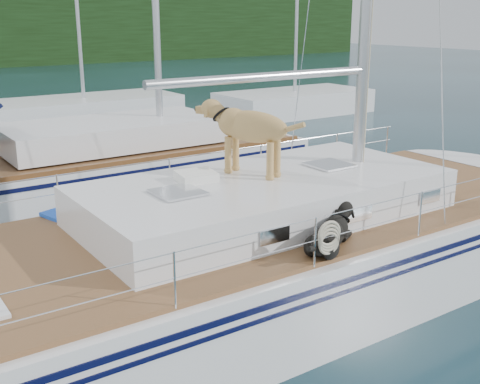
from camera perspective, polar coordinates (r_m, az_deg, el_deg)
ground at (r=8.69m, az=-2.02°, el=-11.02°), size 120.00×120.00×0.00m
main_sailboat at (r=8.44m, az=-1.49°, el=-6.75°), size 12.00×3.91×14.01m
neighbor_sailboat at (r=13.73m, az=-15.98°, el=1.56°), size 11.00×3.50×13.30m
bg_boat_center at (r=24.20m, az=-14.52°, el=7.50°), size 7.20×3.00×11.65m
bg_boat_east at (r=25.55m, az=5.18°, el=8.42°), size 6.40×3.00×11.65m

